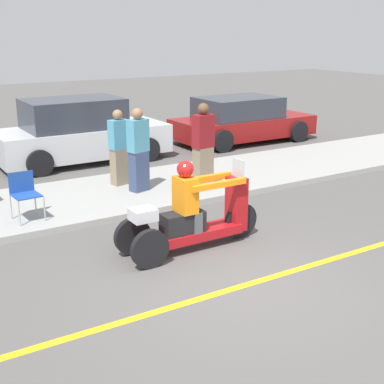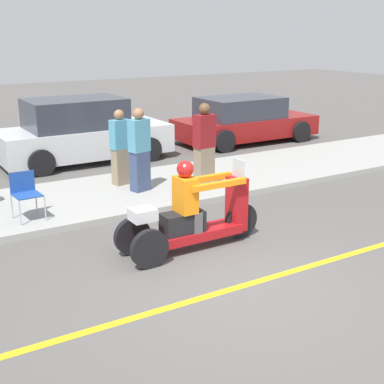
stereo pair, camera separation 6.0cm
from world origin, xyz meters
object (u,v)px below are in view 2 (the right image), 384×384
spectator_by_tree (204,148)px  spectator_with_child (139,152)px  motorcycle_trike (192,218)px  parked_car_lot_left (244,121)px  folding_chair_set_back (25,191)px  spectator_mid_group (120,149)px  parked_car_lot_center (82,132)px

spectator_by_tree → spectator_with_child: bearing=158.8°
motorcycle_trike → spectator_with_child: size_ratio=1.42×
motorcycle_trike → spectator_by_tree: size_ratio=1.37×
motorcycle_trike → spectator_by_tree: bearing=54.0°
spectator_by_tree → parked_car_lot_left: (3.91, 3.91, -0.32)m
spectator_with_child → folding_chair_set_back: (-2.45, -0.48, -0.32)m
spectator_mid_group → parked_car_lot_left: (5.30, 2.78, -0.24)m
motorcycle_trike → folding_chair_set_back: 3.12m
motorcycle_trike → spectator_by_tree: 3.06m
spectator_by_tree → motorcycle_trike: bearing=-126.0°
motorcycle_trike → parked_car_lot_left: motorcycle_trike is taller
spectator_mid_group → folding_chair_set_back: bearing=-153.9°
spectator_by_tree → spectator_mid_group: spectator_by_tree is taller
folding_chair_set_back → spectator_by_tree: bearing=0.0°
motorcycle_trike → parked_car_lot_center: bearing=84.9°
spectator_by_tree → spectator_mid_group: bearing=140.8°
motorcycle_trike → spectator_by_tree: (1.78, 2.45, 0.46)m
spectator_by_tree → parked_car_lot_left: 5.54m
motorcycle_trike → spectator_with_child: (0.53, 2.93, 0.43)m
motorcycle_trike → parked_car_lot_left: 8.53m
spectator_with_child → parked_car_lot_left: 6.20m
spectator_mid_group → parked_car_lot_left: spectator_mid_group is taller
spectator_with_child → folding_chair_set_back: spectator_with_child is taller
spectator_by_tree → folding_chair_set_back: bearing=-180.0°
spectator_mid_group → folding_chair_set_back: (-2.31, -1.13, -0.27)m
folding_chair_set_back → motorcycle_trike: bearing=-51.8°
spectator_mid_group → spectator_by_tree: bearing=-39.2°
spectator_by_tree → folding_chair_set_back: (-3.70, -0.00, -0.35)m
parked_car_lot_left → folding_chair_set_back: bearing=-152.8°
spectator_mid_group → spectator_with_child: bearing=-77.8°
spectator_by_tree → spectator_mid_group: (-1.39, 1.13, -0.08)m
spectator_with_child → spectator_mid_group: size_ratio=1.06×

